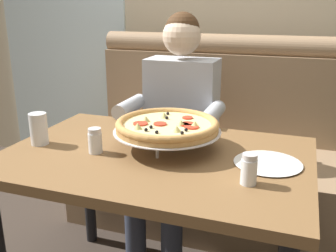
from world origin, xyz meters
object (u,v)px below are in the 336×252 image
Objects in this scene: dining_table at (156,175)px; diner_main at (176,117)px; booth_bench at (206,155)px; shaker_pepper_flakes at (95,142)px; shaker_parmesan at (249,171)px; plate_near_left at (268,162)px; drinking_glass at (39,131)px; patio_chair at (103,84)px; pizza at (167,126)px.

diner_main reaches higher than dining_table.
booth_bench is 1.05m from shaker_pepper_flakes.
diner_main is 0.92m from shaker_parmesan.
plate_near_left is at bearing 5.11° from dining_table.
booth_bench reaches higher than plate_near_left.
drinking_glass is at bearing -173.84° from plate_near_left.
shaker_parmesan is 0.20m from plate_near_left.
shaker_pepper_flakes is at bearing -170.59° from plate_near_left.
shaker_pepper_flakes is at bearing 172.70° from shaker_parmesan.
shaker_pepper_flakes is at bearing -61.61° from patio_chair.
booth_bench is at bearing 91.68° from pizza.
diner_main is 2.88× the size of pizza.
pizza is 3.27× the size of drinking_glass.
booth_bench reaches higher than drinking_glass.
diner_main is (-0.12, 0.61, 0.06)m from dining_table.
plate_near_left is at bearing -48.27° from patio_chair.
diner_main is 0.80m from plate_near_left.
shaker_pepper_flakes is 0.76× the size of drinking_glass.
pizza is 0.42m from plate_near_left.
diner_main is 1.48× the size of patio_chair.
diner_main is 5.03× the size of plate_near_left.
shaker_parmesan is 2.89m from patio_chair.
shaker_parmesan is at bearing -51.45° from patio_chair.
drinking_glass is 2.36m from patio_chair.
booth_bench is at bearing 117.33° from plate_near_left.
plate_near_left is 0.95m from drinking_glass.
diner_main is 1.98m from patio_chair.
pizza reaches higher than plate_near_left.
plate_near_left is at bearing -4.64° from pizza.
booth_bench reaches higher than patio_chair.
plate_near_left reaches higher than dining_table.
pizza reaches higher than shaker_pepper_flakes.
booth_bench is 0.91m from dining_table.
diner_main is at bearing -49.10° from patio_chair.
diner_main is at bearing -113.65° from booth_bench.
shaker_pepper_flakes reaches higher than plate_near_left.
dining_table is 2.53m from patio_chair.
booth_bench is 1.14m from drinking_glass.
booth_bench is 1.82× the size of patio_chair.
drinking_glass reaches higher than dining_table.
plate_near_left is (0.43, 0.04, 0.10)m from dining_table.
dining_table is 2.75× the size of pizza.
pizza is (0.14, -0.54, 0.13)m from diner_main.
pizza is 2.50m from patio_chair.
shaker_parmesan reaches higher than shaker_pepper_flakes.
shaker_parmesan is at bearing -7.30° from shaker_pepper_flakes.
shaker_parmesan is 0.90m from drinking_glass.
patio_chair is (-1.41, 1.22, 0.13)m from booth_bench.
diner_main is at bearing 60.08° from drinking_glass.
dining_table is at bearing 7.05° from drinking_glass.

